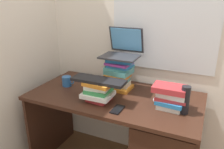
{
  "coord_description": "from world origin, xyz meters",
  "views": [
    {
      "loc": [
        0.69,
        -1.55,
        1.56
      ],
      "look_at": [
        -0.02,
        -0.01,
        0.95
      ],
      "focal_mm": 36.14,
      "sensor_mm": 36.0,
      "label": 1
    }
  ],
  "objects_px": {
    "desk": "(153,143)",
    "laptop": "(123,49)",
    "book_stack_tall": "(119,73)",
    "book_stack_keyboard_riser": "(99,91)",
    "keyboard": "(99,80)",
    "water_bottle": "(185,100)",
    "mug": "(67,81)",
    "book_stack_side": "(171,96)",
    "cell_phone": "(117,109)",
    "computer_mouse": "(157,99)"
  },
  "relations": [
    {
      "from": "laptop",
      "to": "keyboard",
      "type": "relative_size",
      "value": 0.73
    },
    {
      "from": "desk",
      "to": "cell_phone",
      "type": "relative_size",
      "value": 10.27
    },
    {
      "from": "book_stack_keyboard_riser",
      "to": "desk",
      "type": "bearing_deg",
      "value": 14.38
    },
    {
      "from": "book_stack_side",
      "to": "laptop",
      "type": "distance_m",
      "value": 0.58
    },
    {
      "from": "water_bottle",
      "to": "cell_phone",
      "type": "distance_m",
      "value": 0.47
    },
    {
      "from": "keyboard",
      "to": "cell_phone",
      "type": "height_order",
      "value": "keyboard"
    },
    {
      "from": "water_bottle",
      "to": "keyboard",
      "type": "bearing_deg",
      "value": -173.9
    },
    {
      "from": "book_stack_tall",
      "to": "water_bottle",
      "type": "distance_m",
      "value": 0.62
    },
    {
      "from": "keyboard",
      "to": "water_bottle",
      "type": "relative_size",
      "value": 2.08
    },
    {
      "from": "book_stack_tall",
      "to": "computer_mouse",
      "type": "relative_size",
      "value": 2.74
    },
    {
      "from": "cell_phone",
      "to": "keyboard",
      "type": "bearing_deg",
      "value": 156.35
    },
    {
      "from": "laptop",
      "to": "desk",
      "type": "bearing_deg",
      "value": -31.17
    },
    {
      "from": "cell_phone",
      "to": "water_bottle",
      "type": "bearing_deg",
      "value": 19.86
    },
    {
      "from": "laptop",
      "to": "cell_phone",
      "type": "height_order",
      "value": "laptop"
    },
    {
      "from": "book_stack_side",
      "to": "book_stack_keyboard_riser",
      "type": "bearing_deg",
      "value": -169.17
    },
    {
      "from": "keyboard",
      "to": "cell_phone",
      "type": "relative_size",
      "value": 3.09
    },
    {
      "from": "book_stack_side",
      "to": "keyboard",
      "type": "bearing_deg",
      "value": -169.14
    },
    {
      "from": "mug",
      "to": "water_bottle",
      "type": "bearing_deg",
      "value": -4.05
    },
    {
      "from": "book_stack_tall",
      "to": "keyboard",
      "type": "height_order",
      "value": "book_stack_tall"
    },
    {
      "from": "desk",
      "to": "laptop",
      "type": "relative_size",
      "value": 4.55
    },
    {
      "from": "book_stack_keyboard_riser",
      "to": "water_bottle",
      "type": "relative_size",
      "value": 1.17
    },
    {
      "from": "mug",
      "to": "water_bottle",
      "type": "distance_m",
      "value": 1.04
    },
    {
      "from": "computer_mouse",
      "to": "water_bottle",
      "type": "xyz_separation_m",
      "value": [
        0.21,
        -0.1,
        0.08
      ]
    },
    {
      "from": "desk",
      "to": "laptop",
      "type": "height_order",
      "value": "laptop"
    },
    {
      "from": "desk",
      "to": "mug",
      "type": "bearing_deg",
      "value": 177.89
    },
    {
      "from": "book_stack_keyboard_riser",
      "to": "keyboard",
      "type": "xyz_separation_m",
      "value": [
        0.0,
        0.0,
        0.09
      ]
    },
    {
      "from": "mug",
      "to": "keyboard",
      "type": "bearing_deg",
      "value": -19.48
    },
    {
      "from": "desk",
      "to": "book_stack_keyboard_riser",
      "type": "height_order",
      "value": "book_stack_keyboard_riser"
    },
    {
      "from": "water_bottle",
      "to": "cell_phone",
      "type": "relative_size",
      "value": 1.48
    },
    {
      "from": "keyboard",
      "to": "mug",
      "type": "relative_size",
      "value": 3.53
    },
    {
      "from": "cell_phone",
      "to": "laptop",
      "type": "bearing_deg",
      "value": 108.47
    },
    {
      "from": "book_stack_tall",
      "to": "water_bottle",
      "type": "height_order",
      "value": "book_stack_tall"
    },
    {
      "from": "desk",
      "to": "mug",
      "type": "relative_size",
      "value": 11.75
    },
    {
      "from": "book_stack_tall",
      "to": "book_stack_keyboard_riser",
      "type": "distance_m",
      "value": 0.29
    },
    {
      "from": "keyboard",
      "to": "cell_phone",
      "type": "bearing_deg",
      "value": -24.92
    },
    {
      "from": "book_stack_side",
      "to": "cell_phone",
      "type": "distance_m",
      "value": 0.39
    },
    {
      "from": "computer_mouse",
      "to": "water_bottle",
      "type": "relative_size",
      "value": 0.52
    },
    {
      "from": "desk",
      "to": "mug",
      "type": "height_order",
      "value": "mug"
    },
    {
      "from": "keyboard",
      "to": "water_bottle",
      "type": "bearing_deg",
      "value": 5.2
    },
    {
      "from": "book_stack_keyboard_riser",
      "to": "laptop",
      "type": "bearing_deg",
      "value": 79.81
    },
    {
      "from": "desk",
      "to": "book_stack_tall",
      "type": "relative_size",
      "value": 4.91
    },
    {
      "from": "book_stack_side",
      "to": "computer_mouse",
      "type": "bearing_deg",
      "value": 149.16
    },
    {
      "from": "computer_mouse",
      "to": "mug",
      "type": "distance_m",
      "value": 0.82
    },
    {
      "from": "desk",
      "to": "water_bottle",
      "type": "relative_size",
      "value": 6.93
    },
    {
      "from": "water_bottle",
      "to": "laptop",
      "type": "bearing_deg",
      "value": 155.15
    },
    {
      "from": "book_stack_keyboard_riser",
      "to": "cell_phone",
      "type": "xyz_separation_m",
      "value": [
        0.2,
        -0.09,
        -0.07
      ]
    },
    {
      "from": "mug",
      "to": "book_stack_keyboard_riser",
      "type": "bearing_deg",
      "value": -19.59
    },
    {
      "from": "desk",
      "to": "water_bottle",
      "type": "xyz_separation_m",
      "value": [
        0.21,
        -0.04,
        0.45
      ]
    },
    {
      "from": "book_stack_side",
      "to": "cell_phone",
      "type": "height_order",
      "value": "book_stack_side"
    },
    {
      "from": "book_stack_tall",
      "to": "keyboard",
      "type": "distance_m",
      "value": 0.28
    }
  ]
}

